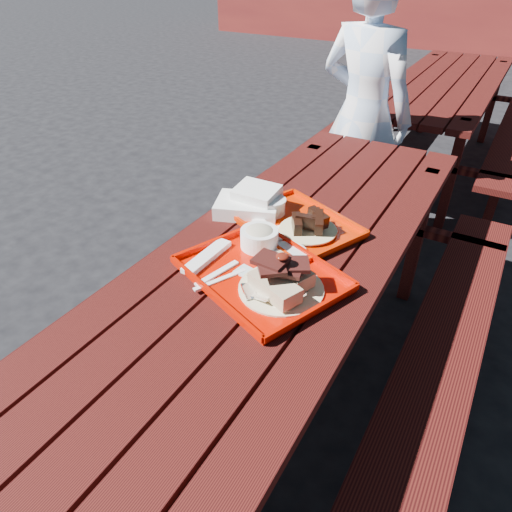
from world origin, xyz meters
name	(u,v)px	position (x,y,z in m)	size (l,w,h in m)	color
ground	(273,395)	(0.00, 0.00, 0.00)	(60.00, 60.00, 0.00)	black
picnic_table_near	(277,295)	(0.00, 0.00, 0.56)	(1.41, 2.40, 0.75)	#44110D
picnic_table_far	(441,104)	(0.00, 2.80, 0.56)	(1.41, 2.40, 0.75)	#44110D
near_tray	(267,265)	(0.03, -0.14, 0.79)	(0.58, 0.52, 0.15)	#BE0F00
far_tray	(293,222)	(-0.03, 0.17, 0.77)	(0.52, 0.47, 0.07)	red
white_cloth	(250,203)	(-0.23, 0.19, 0.79)	(0.28, 0.25, 0.10)	white
person	(363,116)	(-0.21, 1.43, 0.80)	(0.58, 0.38, 1.60)	#C1DCFF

